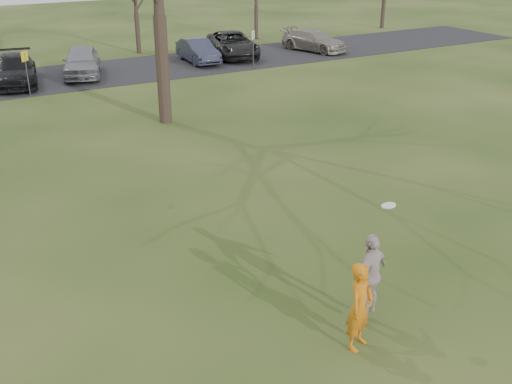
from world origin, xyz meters
TOP-DOWN VIEW (x-y plane):
  - ground at (0.00, 0.00)m, footprint 120.00×120.00m
  - parking_strip at (0.00, 25.00)m, footprint 62.00×6.50m
  - player_defender at (-0.23, -0.32)m, footprint 0.77×0.67m
  - car_3 at (-2.15, 24.56)m, footprint 2.80×5.19m
  - car_4 at (1.23, 24.75)m, footprint 3.07×4.82m
  - car_5 at (8.01, 24.98)m, footprint 1.60×4.04m
  - car_6 at (10.54, 25.52)m, footprint 3.56×5.66m
  - car_7 at (15.86, 24.60)m, footprint 3.08×4.77m
  - catching_play at (0.42, 0.21)m, footprint 1.12×0.78m
  - sign_yellow at (-2.00, 22.00)m, footprint 0.35×0.35m
  - sign_white at (10.00, 22.00)m, footprint 0.35×0.35m

SIDE VIEW (x-z plane):
  - ground at x=0.00m, z-range 0.00..0.00m
  - parking_strip at x=0.00m, z-range 0.00..0.04m
  - car_7 at x=15.86m, z-range 0.04..1.33m
  - car_5 at x=8.01m, z-range 0.04..1.35m
  - car_3 at x=-2.15m, z-range 0.04..1.47m
  - car_6 at x=10.54m, z-range 0.04..1.50m
  - car_4 at x=1.23m, z-range 0.04..1.57m
  - player_defender at x=-0.23m, z-range 0.00..1.78m
  - catching_play at x=0.42m, z-range -0.09..2.28m
  - sign_yellow at x=-2.00m, z-range 0.41..2.49m
  - sign_white at x=10.00m, z-range 0.41..2.49m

